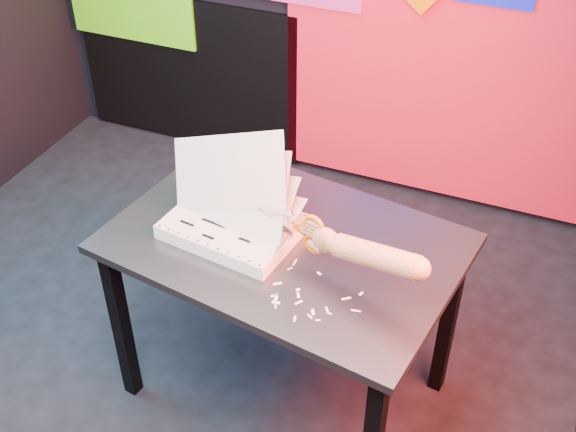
% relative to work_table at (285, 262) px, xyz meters
% --- Properties ---
extents(room, '(3.01, 3.01, 2.71)m').
position_rel_work_table_xyz_m(room, '(-0.43, -0.03, 0.70)').
color(room, black).
rests_on(room, ground).
extents(backdrop, '(2.88, 0.05, 2.08)m').
position_rel_work_table_xyz_m(backdrop, '(-0.37, 1.44, 0.30)').
color(backdrop, red).
rests_on(backdrop, ground).
extents(work_table, '(1.22, 0.91, 0.75)m').
position_rel_work_table_xyz_m(work_table, '(0.00, 0.00, 0.00)').
color(work_table, black).
rests_on(work_table, ground).
extents(printout_stack, '(0.49, 0.36, 0.39)m').
position_rel_work_table_xyz_m(printout_stack, '(-0.17, -0.03, 0.13)').
color(printout_stack, beige).
rests_on(printout_stack, work_table).
extents(scissors, '(0.25, 0.08, 0.14)m').
position_rel_work_table_xyz_m(scissors, '(0.12, -0.09, 0.23)').
color(scissors, silver).
rests_on(scissors, printout_stack).
extents(hand_forearm, '(0.41, 0.15, 0.14)m').
position_rel_work_table_xyz_m(hand_forearm, '(0.32, -0.14, 0.26)').
color(hand_forearm, '#A35C3D').
rests_on(hand_forearm, work_table).
extents(paper_clippings, '(0.29, 0.25, 0.00)m').
position_rel_work_table_xyz_m(paper_clippings, '(0.16, -0.23, 0.10)').
color(paper_clippings, silver).
rests_on(paper_clippings, work_table).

